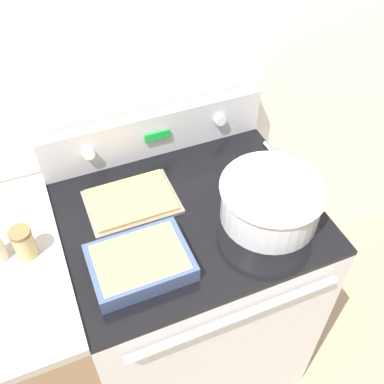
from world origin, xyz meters
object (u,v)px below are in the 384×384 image
(casserole_dish, at_px, (140,262))
(baking_tray, at_px, (132,201))
(mixing_bowl, at_px, (271,199))
(spice_jar_brown_cap, at_px, (24,243))
(ladle, at_px, (302,178))

(casserole_dish, bearing_deg, baking_tray, 78.53)
(mixing_bowl, bearing_deg, casserole_dish, -175.46)
(baking_tray, distance_m, spice_jar_brown_cap, 0.35)
(casserole_dish, xyz_separation_m, baking_tray, (0.05, 0.25, -0.02))
(mixing_bowl, height_order, casserole_dish, mixing_bowl)
(baking_tray, height_order, spice_jar_brown_cap, spice_jar_brown_cap)
(casserole_dish, bearing_deg, ladle, 10.27)
(mixing_bowl, bearing_deg, baking_tray, 150.47)
(mixing_bowl, xyz_separation_m, baking_tray, (-0.38, 0.21, -0.06))
(spice_jar_brown_cap, bearing_deg, baking_tray, 14.36)
(baking_tray, distance_m, ladle, 0.56)
(baking_tray, xyz_separation_m, ladle, (0.54, -0.14, 0.03))
(mixing_bowl, height_order, baking_tray, mixing_bowl)
(ladle, height_order, spice_jar_brown_cap, spice_jar_brown_cap)
(ladle, bearing_deg, mixing_bowl, -155.56)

